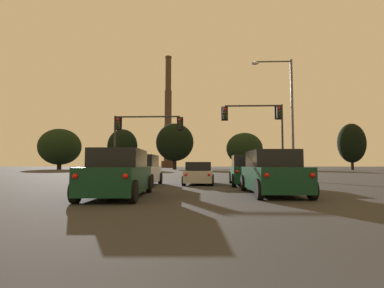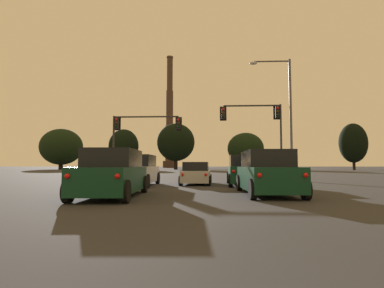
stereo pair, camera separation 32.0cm
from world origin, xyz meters
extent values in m
cube|color=silver|center=(0.12, 19.34, 0.53)|extent=(1.87, 4.06, 0.72)
cube|color=black|center=(0.10, 18.94, 1.16)|extent=(1.63, 1.96, 0.55)
cylinder|color=black|center=(-0.66, 20.99, 0.30)|extent=(0.24, 0.61, 0.60)
cylinder|color=black|center=(1.02, 20.93, 0.30)|extent=(0.24, 0.61, 0.60)
cylinder|color=black|center=(-0.78, 17.74, 0.30)|extent=(0.24, 0.61, 0.60)
cylinder|color=black|center=(0.90, 17.68, 0.30)|extent=(0.24, 0.61, 0.60)
sphere|color=red|center=(-0.64, 17.34, 0.68)|extent=(0.17, 0.17, 0.17)
sphere|color=red|center=(0.72, 17.29, 0.68)|extent=(0.17, 0.17, 0.17)
cube|color=#0F3823|center=(3.32, 12.50, 0.68)|extent=(1.99, 4.83, 0.95)
cube|color=black|center=(3.32, 12.62, 1.51)|extent=(1.82, 2.83, 0.70)
cylinder|color=black|center=(2.35, 14.41, 0.38)|extent=(0.23, 0.76, 0.76)
cylinder|color=black|center=(4.23, 14.44, 0.38)|extent=(0.23, 0.76, 0.76)
cylinder|color=black|center=(2.41, 10.56, 0.38)|extent=(0.23, 0.76, 0.76)
cylinder|color=black|center=(4.29, 10.59, 0.38)|extent=(0.23, 0.76, 0.76)
sphere|color=red|center=(2.58, 10.06, 0.89)|extent=(0.17, 0.17, 0.17)
sphere|color=red|center=(4.14, 10.09, 0.89)|extent=(0.17, 0.17, 0.17)
cube|color=#0F3823|center=(-2.90, 11.28, 0.68)|extent=(2.15, 4.89, 0.95)
cube|color=black|center=(-2.91, 11.40, 1.51)|extent=(1.92, 2.88, 0.70)
cylinder|color=black|center=(-3.94, 13.15, 0.38)|extent=(0.26, 0.77, 0.76)
cylinder|color=black|center=(-2.06, 13.25, 0.38)|extent=(0.26, 0.77, 0.76)
cylinder|color=black|center=(-3.75, 9.31, 0.38)|extent=(0.26, 0.77, 0.76)
cylinder|color=black|center=(-1.87, 9.40, 0.38)|extent=(0.26, 0.77, 0.76)
sphere|color=red|center=(-3.56, 8.82, 0.89)|extent=(0.17, 0.17, 0.17)
sphere|color=red|center=(-2.01, 8.90, 0.89)|extent=(0.17, 0.17, 0.17)
cube|color=silver|center=(-3.41, 17.73, 0.68)|extent=(1.97, 4.82, 0.95)
cube|color=black|center=(-3.41, 17.85, 1.51)|extent=(1.81, 2.82, 0.70)
cylinder|color=black|center=(-4.37, 19.65, 0.38)|extent=(0.23, 0.76, 0.76)
cylinder|color=black|center=(-2.49, 19.67, 0.38)|extent=(0.23, 0.76, 0.76)
cylinder|color=black|center=(-4.33, 15.80, 0.38)|extent=(0.23, 0.76, 0.76)
cylinder|color=black|center=(-2.45, 15.82, 0.38)|extent=(0.23, 0.76, 0.76)
sphere|color=red|center=(-4.17, 15.31, 0.89)|extent=(0.17, 0.17, 0.17)
sphere|color=red|center=(-2.61, 15.32, 0.89)|extent=(0.17, 0.17, 0.17)
cube|color=#0F3823|center=(3.13, 18.54, 0.68)|extent=(2.12, 4.88, 0.95)
cube|color=black|center=(3.14, 18.66, 1.51)|extent=(1.90, 2.87, 0.70)
cylinder|color=black|center=(2.28, 20.50, 0.38)|extent=(0.25, 0.77, 0.76)
cylinder|color=black|center=(4.15, 20.42, 0.38)|extent=(0.25, 0.77, 0.76)
cylinder|color=black|center=(2.11, 16.65, 0.38)|extent=(0.25, 0.77, 0.76)
cylinder|color=black|center=(3.99, 16.58, 0.38)|extent=(0.25, 0.77, 0.76)
sphere|color=red|center=(2.25, 16.15, 0.89)|extent=(0.17, 0.17, 0.17)
sphere|color=red|center=(3.81, 16.09, 0.89)|extent=(0.17, 0.17, 0.17)
cylinder|color=#2D2D30|center=(-7.64, 26.33, 2.86)|extent=(0.18, 0.18, 5.73)
cylinder|color=black|center=(-7.64, 26.33, 0.05)|extent=(0.40, 0.40, 0.10)
cube|color=black|center=(-7.35, 26.33, 5.06)|extent=(0.34, 0.34, 1.04)
cube|color=black|center=(-7.35, 26.51, 5.06)|extent=(0.58, 0.03, 1.25)
sphere|color=red|center=(-7.35, 26.14, 5.38)|extent=(0.22, 0.22, 0.22)
sphere|color=#352604|center=(-7.35, 26.14, 5.06)|extent=(0.22, 0.22, 0.22)
sphere|color=black|center=(-7.35, 26.14, 4.73)|extent=(0.22, 0.22, 0.22)
cylinder|color=#2D2D30|center=(-4.69, 26.33, 5.63)|extent=(5.90, 0.14, 0.14)
sphere|color=#2D2D30|center=(-7.64, 26.33, 5.63)|extent=(0.18, 0.18, 0.18)
cube|color=black|center=(-1.73, 26.33, 4.99)|extent=(0.34, 0.34, 1.04)
cube|color=black|center=(-1.73, 26.51, 4.99)|extent=(0.58, 0.03, 1.25)
sphere|color=red|center=(-1.73, 26.14, 5.31)|extent=(0.22, 0.22, 0.22)
sphere|color=#352604|center=(-1.73, 26.14, 4.99)|extent=(0.22, 0.22, 0.22)
sphere|color=black|center=(-1.73, 26.14, 4.66)|extent=(0.22, 0.22, 0.22)
cylinder|color=#2D2D30|center=(7.14, 25.41, 3.23)|extent=(0.18, 0.18, 6.47)
cylinder|color=black|center=(7.14, 25.41, 0.05)|extent=(0.40, 0.40, 0.10)
cube|color=black|center=(6.85, 25.41, 5.80)|extent=(0.34, 0.34, 1.04)
cube|color=black|center=(6.85, 25.59, 5.80)|extent=(0.58, 0.03, 1.25)
sphere|color=red|center=(6.85, 25.22, 6.12)|extent=(0.22, 0.22, 0.22)
sphere|color=#352604|center=(6.85, 25.22, 5.80)|extent=(0.22, 0.22, 0.22)
sphere|color=black|center=(6.85, 25.22, 5.48)|extent=(0.22, 0.22, 0.22)
cylinder|color=#2D2D30|center=(4.69, 25.41, 6.37)|extent=(4.89, 0.14, 0.14)
sphere|color=#2D2D30|center=(7.14, 25.41, 6.37)|extent=(0.18, 0.18, 0.18)
cube|color=black|center=(2.24, 25.41, 5.73)|extent=(0.34, 0.34, 1.04)
cube|color=black|center=(2.24, 25.59, 5.73)|extent=(0.58, 0.03, 1.25)
sphere|color=red|center=(2.24, 25.22, 6.05)|extent=(0.22, 0.22, 0.22)
sphere|color=#352604|center=(2.24, 25.22, 5.73)|extent=(0.22, 0.22, 0.22)
sphere|color=black|center=(2.24, 25.22, 5.41)|extent=(0.22, 0.22, 0.22)
cylinder|color=#56565B|center=(7.50, 23.62, 4.89)|extent=(0.20, 0.20, 9.78)
cylinder|color=#56565B|center=(6.05, 23.62, 9.63)|extent=(2.90, 0.12, 0.12)
sphere|color=#56565B|center=(7.50, 23.62, 9.63)|extent=(0.20, 0.20, 0.20)
ellipsoid|color=silver|center=(4.59, 23.62, 9.51)|extent=(0.64, 0.36, 0.26)
cylinder|color=#3C2B22|center=(-17.16, 144.55, 1.66)|extent=(6.38, 6.38, 3.32)
cylinder|color=#473328|center=(-17.16, 144.55, 11.98)|extent=(3.99, 3.99, 17.33)
cylinder|color=#473328|center=(-17.16, 144.55, 29.31)|extent=(3.43, 3.43, 17.33)
cylinder|color=#473328|center=(-17.16, 144.55, 46.64)|extent=(2.87, 2.87, 17.33)
cylinder|color=#4E382C|center=(-17.16, 144.55, 54.95)|extent=(3.22, 3.22, 0.70)
cylinder|color=black|center=(-23.35, 85.80, 1.57)|extent=(0.87, 0.87, 3.13)
ellipsoid|color=black|center=(-23.35, 85.80, 6.84)|extent=(8.67, 7.80, 9.87)
cylinder|color=black|center=(12.41, 88.60, 1.33)|extent=(1.07, 1.07, 2.66)
ellipsoid|color=black|center=(12.41, 88.60, 6.18)|extent=(10.66, 9.59, 9.38)
cylinder|color=black|center=(39.40, 80.00, 1.60)|extent=(0.71, 0.71, 3.20)
ellipsoid|color=black|center=(39.40, 80.00, 7.09)|extent=(7.10, 6.39, 10.37)
cylinder|color=black|center=(-43.36, 88.59, 1.37)|extent=(1.27, 1.27, 2.75)
ellipsoid|color=black|center=(-43.36, 88.59, 6.88)|extent=(12.71, 11.44, 11.00)
cylinder|color=black|center=(-8.10, 86.40, 1.91)|extent=(1.10, 1.10, 3.83)
ellipsoid|color=black|center=(-8.10, 86.40, 7.95)|extent=(10.99, 9.89, 11.00)
camera|label=1|loc=(0.43, -0.33, 1.23)|focal=28.00mm
camera|label=2|loc=(0.75, -0.31, 1.23)|focal=28.00mm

